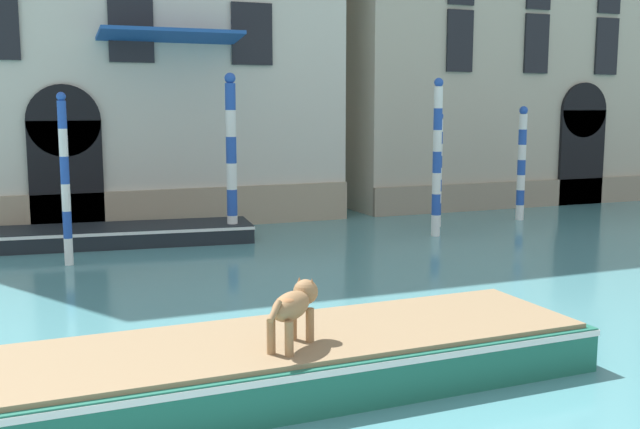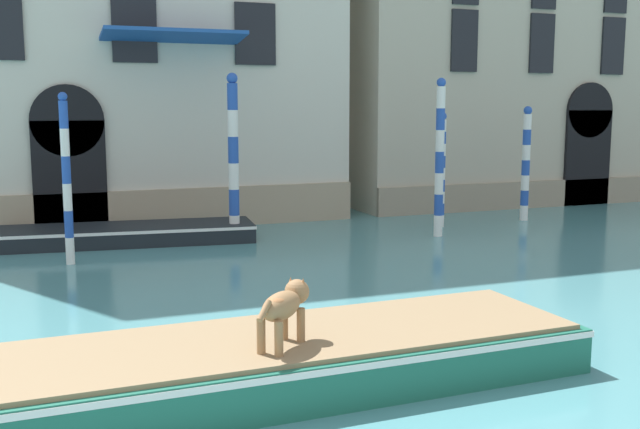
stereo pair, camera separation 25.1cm
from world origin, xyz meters
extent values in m
cube|color=tan|center=(2.26, 18.22, 0.59)|extent=(13.11, 0.16, 1.18)
cube|color=black|center=(0.37, 18.21, 1.59)|extent=(1.97, 0.14, 3.19)
cylinder|color=black|center=(0.37, 18.21, 3.19)|extent=(1.97, 0.14, 1.97)
cube|color=black|center=(2.26, 18.23, 5.68)|extent=(1.24, 0.10, 1.80)
cube|color=black|center=(5.76, 18.23, 5.68)|extent=(1.24, 0.10, 1.80)
cube|color=#1E4C99|center=(3.25, 17.57, 5.50)|extent=(3.89, 1.40, 0.29)
cube|color=#B2A893|center=(17.56, 21.27, 7.53)|extent=(15.48, 6.00, 15.06)
cube|color=gray|center=(17.56, 18.22, 0.47)|extent=(15.48, 0.16, 0.95)
cube|color=black|center=(18.20, 18.21, 1.71)|extent=(1.96, 0.14, 3.42)
cylinder|color=black|center=(18.20, 18.21, 3.42)|extent=(1.96, 0.14, 1.96)
cube|color=black|center=(12.91, 18.23, 5.70)|extent=(0.98, 0.10, 2.01)
cube|color=black|center=(16.01, 18.23, 5.70)|extent=(0.98, 0.10, 2.01)
cube|color=black|center=(19.10, 18.23, 5.70)|extent=(0.98, 0.10, 2.01)
cube|color=#1E6651|center=(1.85, 5.32, 0.30)|extent=(8.94, 2.40, 0.61)
cube|color=white|center=(1.85, 5.32, 0.55)|extent=(8.97, 2.43, 0.08)
cube|color=#8C7251|center=(1.85, 5.32, 0.64)|extent=(8.67, 2.21, 0.06)
cylinder|color=#997047|center=(2.24, 5.18, 0.88)|extent=(0.11, 0.11, 0.43)
cylinder|color=#997047|center=(2.41, 5.01, 0.88)|extent=(0.11, 0.11, 0.43)
cylinder|color=#997047|center=(1.81, 4.75, 0.88)|extent=(0.11, 0.11, 0.43)
cylinder|color=#997047|center=(1.98, 4.58, 0.88)|extent=(0.11, 0.11, 0.43)
ellipsoid|color=#997047|center=(2.11, 4.88, 1.19)|extent=(0.80, 0.80, 0.34)
ellipsoid|color=#AD7042|center=(2.03, 4.80, 1.29)|extent=(0.42, 0.42, 0.12)
sphere|color=#997047|center=(2.42, 5.19, 1.27)|extent=(0.32, 0.32, 0.32)
cone|color=#AD7042|center=(2.36, 5.25, 1.39)|extent=(0.10, 0.10, 0.13)
cone|color=#AD7042|center=(2.49, 5.13, 1.39)|extent=(0.10, 0.10, 0.13)
cylinder|color=#997047|center=(1.80, 4.57, 1.24)|extent=(0.25, 0.25, 0.23)
cube|color=black|center=(1.63, 16.41, 0.24)|extent=(6.77, 2.54, 0.47)
cube|color=white|center=(1.63, 16.41, 0.41)|extent=(6.80, 2.57, 0.08)
cube|color=#B2B7BC|center=(1.63, 16.41, 0.21)|extent=(3.77, 1.75, 0.43)
cylinder|color=white|center=(13.82, 15.92, 0.24)|extent=(0.25, 0.25, 0.48)
cylinder|color=#234CAD|center=(13.82, 15.92, 0.71)|extent=(0.25, 0.25, 0.48)
cylinder|color=white|center=(13.82, 15.92, 1.19)|extent=(0.25, 0.25, 0.48)
cylinder|color=#234CAD|center=(13.82, 15.92, 1.66)|extent=(0.25, 0.25, 0.48)
cylinder|color=white|center=(13.82, 15.92, 2.14)|extent=(0.25, 0.25, 0.48)
cylinder|color=#234CAD|center=(13.82, 15.92, 2.62)|extent=(0.25, 0.25, 0.48)
cylinder|color=white|center=(13.82, 15.92, 3.09)|extent=(0.25, 0.25, 0.48)
sphere|color=#234CAD|center=(13.82, 15.92, 3.44)|extent=(0.26, 0.26, 0.26)
cylinder|color=white|center=(4.37, 15.70, 0.35)|extent=(0.27, 0.27, 0.70)
cylinder|color=#234CAD|center=(4.37, 15.70, 1.04)|extent=(0.27, 0.27, 0.70)
cylinder|color=white|center=(4.37, 15.70, 1.74)|extent=(0.27, 0.27, 0.70)
cylinder|color=#234CAD|center=(4.37, 15.70, 2.43)|extent=(0.27, 0.27, 0.70)
cylinder|color=white|center=(4.37, 15.70, 3.13)|extent=(0.27, 0.27, 0.70)
cylinder|color=#234CAD|center=(4.37, 15.70, 3.83)|extent=(0.27, 0.27, 0.70)
sphere|color=#234CAD|center=(4.37, 15.70, 4.30)|extent=(0.29, 0.29, 0.29)
cylinder|color=white|center=(0.11, 14.19, 0.31)|extent=(0.20, 0.20, 0.62)
cylinder|color=#234CAD|center=(0.11, 14.19, 0.93)|extent=(0.20, 0.20, 0.62)
cylinder|color=white|center=(0.11, 14.19, 1.54)|extent=(0.20, 0.20, 0.62)
cylinder|color=#234CAD|center=(0.11, 14.19, 2.16)|extent=(0.20, 0.20, 0.62)
cylinder|color=white|center=(0.11, 14.19, 2.78)|extent=(0.20, 0.20, 0.62)
cylinder|color=#234CAD|center=(0.11, 14.19, 3.40)|extent=(0.20, 0.20, 0.62)
sphere|color=#234CAD|center=(0.11, 14.19, 3.79)|extent=(0.21, 0.21, 0.21)
cylinder|color=white|center=(9.82, 14.37, 0.29)|extent=(0.24, 0.24, 0.59)
cylinder|color=#234CAD|center=(9.82, 14.37, 0.88)|extent=(0.24, 0.24, 0.59)
cylinder|color=white|center=(9.82, 14.37, 1.47)|extent=(0.24, 0.24, 0.59)
cylinder|color=#234CAD|center=(9.82, 14.37, 2.05)|extent=(0.24, 0.24, 0.59)
cylinder|color=white|center=(9.82, 14.37, 2.64)|extent=(0.24, 0.24, 0.59)
cylinder|color=#234CAD|center=(9.82, 14.37, 3.23)|extent=(0.24, 0.24, 0.59)
cylinder|color=white|center=(9.82, 14.37, 3.81)|extent=(0.24, 0.24, 0.59)
sphere|color=#234CAD|center=(9.82, 14.37, 4.21)|extent=(0.25, 0.25, 0.25)
cylinder|color=white|center=(10.71, 15.76, 0.18)|extent=(0.22, 0.22, 0.35)
cylinder|color=#234CAD|center=(10.71, 15.76, 0.53)|extent=(0.22, 0.22, 0.35)
cylinder|color=white|center=(10.71, 15.76, 0.88)|extent=(0.22, 0.22, 0.35)
cylinder|color=#234CAD|center=(10.71, 15.76, 1.24)|extent=(0.22, 0.22, 0.35)
cylinder|color=white|center=(10.71, 15.76, 1.59)|extent=(0.22, 0.22, 0.35)
cylinder|color=#234CAD|center=(10.71, 15.76, 1.95)|extent=(0.22, 0.22, 0.35)
cylinder|color=white|center=(10.71, 15.76, 2.30)|extent=(0.22, 0.22, 0.35)
cylinder|color=#234CAD|center=(10.71, 15.76, 2.65)|extent=(0.22, 0.22, 0.35)
cylinder|color=white|center=(10.71, 15.76, 3.01)|extent=(0.22, 0.22, 0.35)
sphere|color=#234CAD|center=(10.71, 15.76, 3.28)|extent=(0.23, 0.23, 0.23)
camera|label=1|loc=(-0.88, -3.42, 3.61)|focal=42.00mm
camera|label=2|loc=(-0.65, -3.52, 3.61)|focal=42.00mm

